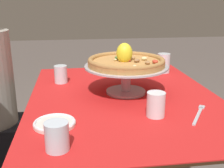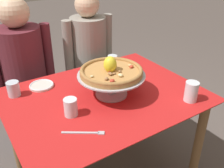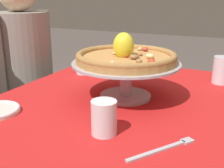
# 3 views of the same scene
# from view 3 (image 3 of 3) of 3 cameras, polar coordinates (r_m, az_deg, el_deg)

# --- Properties ---
(dining_table) EXTENTS (1.18, 0.90, 0.71)m
(dining_table) POSITION_cam_3_polar(r_m,az_deg,el_deg) (1.10, 1.01, -8.35)
(dining_table) COLOR olive
(dining_table) RESTS_ON ground
(pizza_stand) EXTENTS (0.41, 0.41, 0.14)m
(pizza_stand) POSITION_cam_3_polar(r_m,az_deg,el_deg) (1.06, 2.84, 2.28)
(pizza_stand) COLOR #B7B7C1
(pizza_stand) RESTS_ON dining_table
(pizza) EXTENTS (0.37, 0.37, 0.11)m
(pizza) POSITION_cam_3_polar(r_m,az_deg,el_deg) (1.05, 2.88, 5.67)
(pizza) COLOR #BC8447
(pizza) RESTS_ON pizza_stand
(water_glass_back_right) EXTENTS (0.07, 0.07, 0.10)m
(water_glass_back_right) POSITION_cam_3_polar(r_m,az_deg,el_deg) (1.41, -5.89, 3.83)
(water_glass_back_right) COLOR silver
(water_glass_back_right) RESTS_ON dining_table
(water_glass_front_right) EXTENTS (0.08, 0.08, 0.12)m
(water_glass_front_right) POSITION_cam_3_polar(r_m,az_deg,el_deg) (1.34, 21.44, 2.33)
(water_glass_front_right) COLOR white
(water_glass_front_right) RESTS_ON dining_table
(water_glass_side_left) EXTENTS (0.07, 0.07, 0.10)m
(water_glass_side_left) POSITION_cam_3_polar(r_m,az_deg,el_deg) (0.80, -1.64, -7.31)
(water_glass_side_left) COLOR white
(water_glass_side_left) RESTS_ON dining_table
(dinner_fork) EXTENTS (0.19, 0.13, 0.01)m
(dinner_fork) POSITION_cam_3_polar(r_m,az_deg,el_deg) (0.75, 10.77, -12.75)
(dinner_fork) COLOR #B7B7C1
(dinner_fork) RESTS_ON dining_table
(diner_right) EXTENTS (0.46, 0.32, 1.21)m
(diner_right) POSITION_cam_3_polar(r_m,az_deg,el_deg) (1.73, -17.07, -0.72)
(diner_right) COLOR black
(diner_right) RESTS_ON ground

